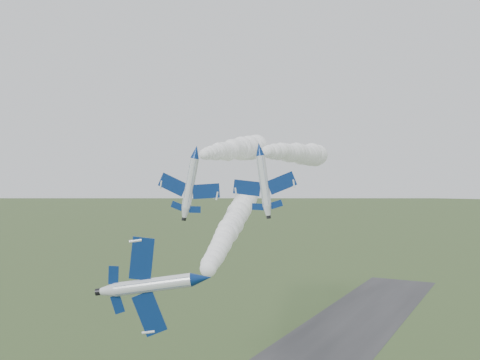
% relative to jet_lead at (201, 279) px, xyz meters
% --- Properties ---
extents(jet_lead, '(5.97, 11.01, 9.49)m').
position_rel_jet_lead_xyz_m(jet_lead, '(0.00, 0.00, 0.00)').
color(jet_lead, silver).
extents(smoke_trail_jet_lead, '(31.94, 63.82, 4.56)m').
position_rel_jet_lead_xyz_m(smoke_trail_jet_lead, '(-14.54, 33.83, 3.04)').
color(smoke_trail_jet_lead, white).
extents(jet_pair_left, '(10.10, 11.97, 3.35)m').
position_rel_jet_lead_xyz_m(jet_pair_left, '(-18.00, 27.06, 13.86)').
color(jet_pair_left, silver).
extents(smoke_trail_jet_pair_left, '(20.21, 54.32, 5.77)m').
position_rel_jet_lead_xyz_m(smoke_trail_jet_pair_left, '(-26.43, 55.73, 15.71)').
color(smoke_trail_jet_pair_left, white).
extents(jet_pair_right, '(9.47, 11.19, 2.93)m').
position_rel_jet_lead_xyz_m(jet_pair_right, '(-6.64, 26.63, 13.98)').
color(jet_pair_right, silver).
extents(smoke_trail_jet_pair_right, '(20.00, 63.53, 5.40)m').
position_rel_jet_lead_xyz_m(smoke_trail_jet_pair_right, '(-13.82, 60.19, 14.77)').
color(smoke_trail_jet_pair_right, white).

